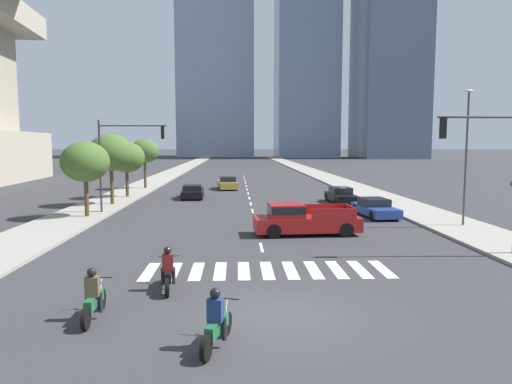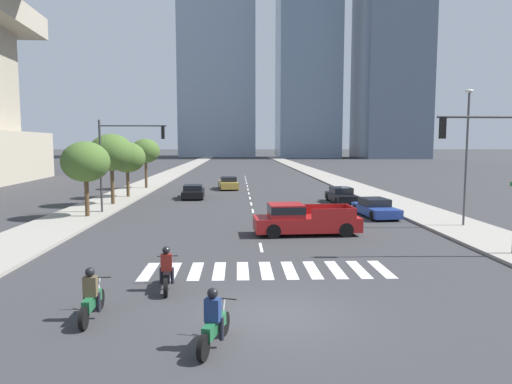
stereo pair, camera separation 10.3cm
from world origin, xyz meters
The scene contains 20 objects.
ground_plane centered at (0.00, 0.00, 0.00)m, with size 800.00×800.00×0.00m, color #333335.
sidewalk_east centered at (11.71, 30.00, 0.07)m, with size 4.00×260.00×0.15m, color gray.
sidewalk_west centered at (-11.71, 30.00, 0.07)m, with size 4.00×260.00×0.15m, color gray.
crosswalk_near centered at (0.00, 4.70, 0.00)m, with size 9.45×2.57×0.01m.
lane_divider_center centered at (0.00, 32.70, 0.00)m, with size 0.14×50.00×0.01m.
motorcycle_lead centered at (-5.13, -0.10, 0.58)m, with size 0.70×2.14×1.49m.
motorcycle_trailing centered at (-1.66, -2.05, 0.58)m, with size 0.89×2.04×1.49m.
motorcycle_third centered at (-3.45, 2.46, 0.58)m, with size 0.70×2.12×1.49m.
pickup_truck centered at (2.31, 11.71, 0.81)m, with size 5.71×2.30×1.67m.
sedan_black_0 centered at (-5.07, 28.87, 0.56)m, with size 2.05×4.64×1.21m.
sedan_gold_1 centered at (-2.11, 37.11, 0.62)m, with size 2.30×4.76×1.34m.
sedan_blue_2 centered at (8.11, 17.76, 0.56)m, with size 2.21×4.77×1.21m.
sedan_black_3 centered at (7.48, 25.13, 0.58)m, with size 1.98×4.62×1.27m.
traffic_signal_near centered at (9.55, 6.50, 4.34)m, with size 3.88×0.28×6.21m.
traffic_signal_far centered at (-8.87, 19.63, 4.48)m, with size 4.86×0.28×6.33m.
street_lamp_east centered at (12.01, 13.43, 4.63)m, with size 0.50×0.24×7.76m.
street_tree_nearest centered at (-10.91, 17.74, 3.68)m, with size 3.08×3.08×4.86m.
street_tree_second centered at (-10.91, 23.99, 4.17)m, with size 3.39×3.39×5.48m.
street_tree_third centered at (-10.91, 29.12, 3.65)m, with size 3.20×3.20×4.87m.
street_tree_fourth centered at (-10.91, 37.44, 4.07)m, with size 3.04×3.04×5.24m.
Camera 2 is at (-1.07, -12.79, 4.85)m, focal length 32.71 mm.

